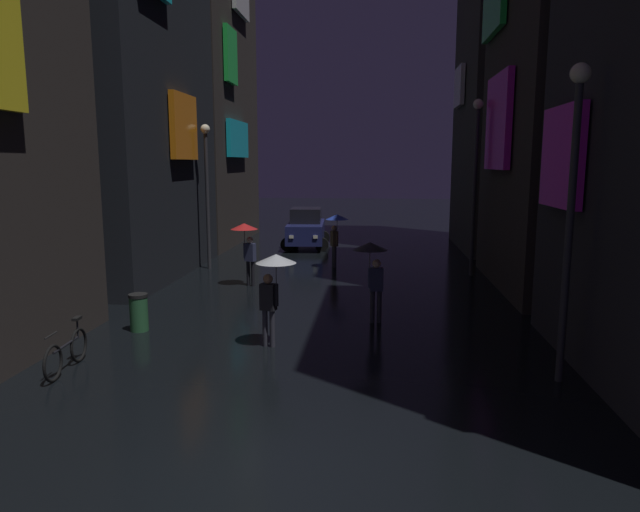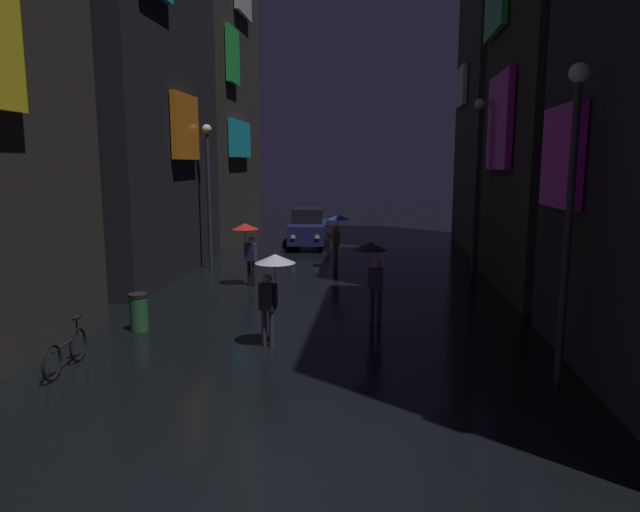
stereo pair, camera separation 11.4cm
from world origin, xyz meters
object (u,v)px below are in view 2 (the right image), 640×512
(streetlamp_right_far, at_px, (477,169))
(streetlamp_left_far, at_px, (208,180))
(bicycle_parked_at_storefront, at_px, (66,351))
(streetlamp_right_near, at_px, (571,190))
(car_distant, at_px, (308,228))
(trash_bin, at_px, (139,312))
(pedestrian_midstreet_left_red, at_px, (247,237))
(pedestrian_foreground_right_clear, at_px, (273,274))
(pedestrian_foreground_left_black, at_px, (372,260))
(pedestrian_far_right_blue, at_px, (338,226))

(streetlamp_right_far, bearing_deg, streetlamp_left_far, 177.76)
(bicycle_parked_at_storefront, bearing_deg, streetlamp_right_near, 2.45)
(car_distant, bearing_deg, streetlamp_left_far, -116.76)
(streetlamp_left_far, height_order, trash_bin, streetlamp_left_far)
(pedestrian_midstreet_left_red, bearing_deg, car_distant, 84.36)
(streetlamp_left_far, relative_size, trash_bin, 5.96)
(pedestrian_foreground_right_clear, relative_size, bicycle_parked_at_storefront, 1.17)
(car_distant, height_order, streetlamp_left_far, streetlamp_left_far)
(car_distant, height_order, streetlamp_right_near, streetlamp_right_near)
(pedestrian_midstreet_left_red, xyz_separation_m, trash_bin, (-1.48, -5.39, -1.20))
(car_distant, bearing_deg, bicycle_parked_at_storefront, -98.82)
(pedestrian_foreground_right_clear, bearing_deg, pedestrian_foreground_left_black, 44.90)
(car_distant, xyz_separation_m, streetlamp_left_far, (-3.08, -6.10, 2.54))
(streetlamp_right_far, bearing_deg, bicycle_parked_at_storefront, -131.73)
(pedestrian_foreground_right_clear, xyz_separation_m, bicycle_parked_at_storefront, (-3.84, -1.90, -1.28))
(pedestrian_foreground_right_clear, relative_size, streetlamp_right_far, 0.34)
(car_distant, bearing_deg, pedestrian_far_right_blue, -71.13)
(pedestrian_far_right_blue, xyz_separation_m, trash_bin, (-4.23, -9.04, -1.20))
(car_distant, distance_m, streetlamp_right_near, 18.41)
(streetlamp_left_far, bearing_deg, streetlamp_right_far, -2.24)
(bicycle_parked_at_storefront, distance_m, car_distant, 17.48)
(trash_bin, bearing_deg, streetlamp_right_near, -14.38)
(streetlamp_left_far, distance_m, streetlamp_right_near, 14.68)
(bicycle_parked_at_storefront, height_order, car_distant, car_distant)
(pedestrian_midstreet_left_red, height_order, bicycle_parked_at_storefront, pedestrian_midstreet_left_red)
(bicycle_parked_at_storefront, bearing_deg, car_distant, 81.18)
(car_distant, relative_size, trash_bin, 4.55)
(pedestrian_far_right_blue, bearing_deg, car_distant, 108.87)
(bicycle_parked_at_storefront, distance_m, streetlamp_right_far, 14.84)
(bicycle_parked_at_storefront, bearing_deg, pedestrian_foreground_left_black, 34.01)
(pedestrian_far_right_blue, distance_m, trash_bin, 10.06)
(streetlamp_right_far, relative_size, trash_bin, 6.80)
(pedestrian_far_right_blue, xyz_separation_m, car_distant, (-1.85, 5.42, -0.74))
(pedestrian_foreground_right_clear, distance_m, pedestrian_midstreet_left_red, 6.61)
(pedestrian_midstreet_left_red, distance_m, streetlamp_right_near, 11.19)
(streetlamp_right_near, distance_m, trash_bin, 10.10)
(streetlamp_left_far, bearing_deg, bicycle_parked_at_storefront, -87.95)
(pedestrian_far_right_blue, distance_m, streetlamp_right_far, 5.63)
(streetlamp_right_near, bearing_deg, pedestrian_far_right_blue, 113.92)
(pedestrian_far_right_blue, relative_size, car_distant, 0.50)
(pedestrian_foreground_right_clear, xyz_separation_m, streetlamp_right_near, (5.76, -1.49, 1.95))
(pedestrian_far_right_blue, xyz_separation_m, streetlamp_right_near, (5.07, -11.43, 1.95))
(pedestrian_far_right_blue, distance_m, streetlamp_right_near, 12.65)
(pedestrian_far_right_blue, xyz_separation_m, streetlamp_right_far, (5.07, -1.07, 2.22))
(pedestrian_midstreet_left_red, height_order, car_distant, pedestrian_midstreet_left_red)
(pedestrian_midstreet_left_red, bearing_deg, pedestrian_far_right_blue, 53.03)
(pedestrian_foreground_left_black, distance_m, car_distant, 13.64)
(pedestrian_midstreet_left_red, xyz_separation_m, bicycle_parked_at_storefront, (-1.78, -8.18, -1.28))
(pedestrian_far_right_blue, bearing_deg, streetlamp_left_far, -172.16)
(pedestrian_midstreet_left_red, relative_size, trash_bin, 2.28)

